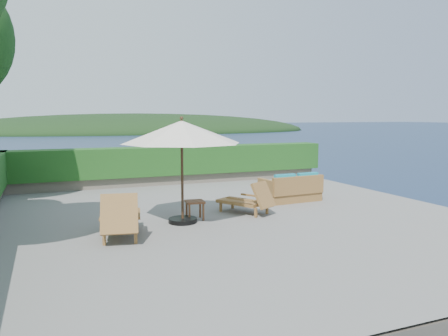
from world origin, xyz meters
name	(u,v)px	position (x,y,z in m)	size (l,w,h in m)	color
ground	(225,217)	(0.00, 0.00, 0.00)	(12.00, 12.00, 0.00)	slate
foundation	(225,278)	(0.00, 0.00, -1.55)	(12.00, 12.00, 3.00)	#575045
ocean	(225,333)	(0.00, 0.00, -3.00)	(600.00, 600.00, 0.00)	#142340
offshore_island	(137,132)	(25.00, 140.00, -3.00)	(126.00, 57.60, 12.60)	black
planter_wall_far	(166,179)	(0.00, 5.60, 0.18)	(12.00, 0.60, 0.36)	gray
hedge_far	(166,161)	(0.00, 5.60, 0.85)	(12.40, 0.90, 1.00)	#134315
patio_umbrella	(182,133)	(-1.13, -0.18, 2.07)	(3.00, 3.00, 2.45)	black
lounge_left	(121,218)	(-2.66, -0.92, 0.41)	(1.01, 1.80, 0.98)	olive
lounge_right	(248,200)	(0.67, 0.10, 0.35)	(1.24, 1.56, 0.84)	olive
side_table	(195,204)	(-0.77, 0.00, 0.37)	(0.47, 0.47, 0.45)	#5A331B
wicker_loveseat	(291,190)	(2.52, 1.09, 0.33)	(1.77, 0.99, 0.84)	olive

